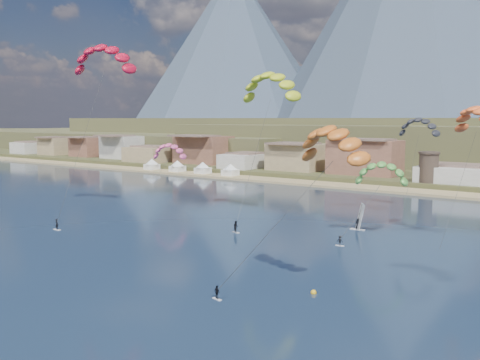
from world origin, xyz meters
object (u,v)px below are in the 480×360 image
object	(u,v)px
watchtower	(429,167)
kitesurfer_green	(381,170)
buoy	(314,293)
kitesurfer_yellow	(270,83)
windsurfer	(359,222)
kitesurfer_orange	(333,139)
kitesurfer_red	(104,55)

from	to	relation	value
watchtower	kitesurfer_green	distance (m)	67.47
kitesurfer_green	buoy	distance (m)	33.67
watchtower	kitesurfer_yellow	size ratio (longest dim) A/B	0.28
kitesurfer_green	windsurfer	xyz separation A→B (m)	(-5.45, 4.15, -9.79)
watchtower	windsurfer	distance (m)	62.60
kitesurfer_yellow	kitesurfer_orange	world-z (taller)	kitesurfer_yellow
kitesurfer_green	buoy	xyz separation A→B (m)	(4.70, -31.41, -11.18)
watchtower	kitesurfer_yellow	distance (m)	66.42
kitesurfer_red	kitesurfer_green	size ratio (longest dim) A/B	2.52
kitesurfer_yellow	windsurfer	distance (m)	31.32
kitesurfer_yellow	buoy	xyz separation A→B (m)	(28.96, -35.54, -26.42)
kitesurfer_red	buoy	size ratio (longest dim) A/B	54.85
kitesurfer_yellow	kitesurfer_orange	distance (m)	47.13
watchtower	buoy	bearing A→B (deg)	-80.30
kitesurfer_green	windsurfer	distance (m)	11.95
kitesurfer_orange	buoy	distance (m)	17.44
kitesurfer_green	windsurfer	bearing A→B (deg)	142.71
windsurfer	buoy	size ratio (longest dim) A/B	7.00
kitesurfer_red	kitesurfer_yellow	bearing A→B (deg)	27.06
kitesurfer_green	buoy	bearing A→B (deg)	-81.49
buoy	kitesurfer_yellow	bearing A→B (deg)	129.17
watchtower	kitesurfer_orange	bearing A→B (deg)	-79.31
kitesurfer_green	buoy	world-z (taller)	kitesurfer_green
kitesurfer_orange	buoy	size ratio (longest dim) A/B	31.74
kitesurfer_yellow	watchtower	bearing A→B (deg)	78.82
watchtower	windsurfer	xyz separation A→B (m)	(6.55, -62.07, -4.87)
watchtower	kitesurfer_green	world-z (taller)	kitesurfer_green
kitesurfer_red	buoy	distance (m)	70.22
windsurfer	kitesurfer_green	bearing A→B (deg)	-37.29
watchtower	buoy	size ratio (longest dim) A/B	12.73
buoy	windsurfer	bearing A→B (deg)	105.92
kitesurfer_red	kitesurfer_orange	distance (m)	65.34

